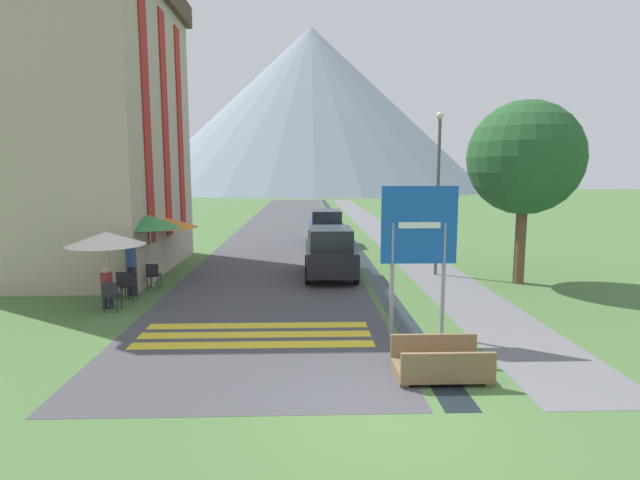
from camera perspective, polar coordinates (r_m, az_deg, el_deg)
ground_plane at (r=27.72m, az=0.97°, el=-0.10°), size 160.00×160.00×0.00m
road at (r=37.63m, az=-3.58°, el=1.99°), size 6.40×60.00×0.01m
footpath at (r=37.94m, az=5.68°, el=2.02°), size 2.20×60.00×0.01m
drainage_channel at (r=37.70m, az=2.06°, el=2.01°), size 0.60×60.00×0.00m
crosswalk_marking at (r=12.06m, az=-7.37°, el=-10.68°), size 5.44×1.84×0.01m
mountain_distant at (r=106.64m, az=-1.02°, el=14.66°), size 70.99×70.99×33.00m
hotel_building at (r=21.13m, az=-24.89°, el=13.01°), size 6.09×8.71×11.11m
road_sign at (r=11.49m, az=11.22°, el=0.05°), size 1.73×0.11×3.50m
footbridge at (r=9.90m, az=13.57°, el=-13.68°), size 1.70×1.10×0.65m
parked_car_near at (r=18.13m, az=1.18°, el=-1.41°), size 1.84×4.00×1.82m
parked_car_far at (r=26.32m, az=0.70°, el=1.48°), size 1.85×4.09×1.82m
cafe_chair_near_left at (r=15.88m, az=-21.14°, el=-4.72°), size 0.40×0.40×0.85m
cafe_chair_nearest at (r=14.79m, az=-22.77°, el=-5.71°), size 0.40×0.40×0.85m
cafe_chair_middle at (r=17.18m, az=-18.52°, el=-3.68°), size 0.40×0.40×0.85m
cafe_chair_far_left at (r=18.46m, az=-19.32°, el=-2.94°), size 0.40×0.40×0.85m
cafe_chair_near_right at (r=16.16m, az=-21.45°, el=-4.53°), size 0.40×0.40×0.85m
cafe_umbrella_front_white at (r=15.11m, az=-23.27°, el=0.15°), size 2.11×2.11×2.16m
cafe_umbrella_middle_green at (r=17.29m, az=-18.90°, el=1.99°), size 2.03×2.03×2.41m
cafe_umbrella_rear_orange at (r=19.80m, az=-17.31°, el=1.92°), size 2.46×2.46×2.09m
person_seated_near at (r=15.21m, az=-23.19°, el=-4.76°), size 0.32×0.32×1.22m
person_standing_terrace at (r=16.45m, az=-20.78°, el=-2.54°), size 0.32×0.32×1.73m
streetlamp at (r=18.83m, az=13.35°, el=6.56°), size 0.28×0.28×5.95m
tree_by_path at (r=18.22m, az=22.36°, el=8.63°), size 3.80×3.80×6.18m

